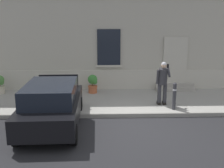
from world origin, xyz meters
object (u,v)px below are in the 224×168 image
person_on_phone (163,80)px  planter_terracotta (93,83)px  planter_cream (0,84)px  hatchback_car_black (52,104)px  bollard_near_person (174,95)px  planter_charcoal (46,84)px

person_on_phone → planter_terracotta: person_on_phone is taller
person_on_phone → planter_cream: person_on_phone is taller
hatchback_car_black → planter_terracotta: (1.19, 3.78, -0.18)m
hatchback_car_black → bollard_near_person: 4.52m
planter_cream → planter_charcoal: (2.13, -0.09, 0.00)m
person_on_phone → planter_terracotta: bearing=147.1°
planter_charcoal → planter_terracotta: size_ratio=1.00×
planter_cream → planter_terracotta: size_ratio=1.00×
planter_charcoal → planter_terracotta: 2.13m
hatchback_car_black → planter_charcoal: size_ratio=4.77×
bollard_near_person → hatchback_car_black: bearing=-164.1°
bollard_near_person → planter_cream: bollard_near_person is taller
planter_charcoal → planter_terracotta: (2.13, 0.09, 0.00)m
person_on_phone → planter_cream: bearing=166.4°
planter_charcoal → bollard_near_person: bearing=-24.9°
bollard_near_person → planter_cream: bearing=161.1°
hatchback_car_black → bollard_near_person: hatchback_car_black is taller
bollard_near_person → planter_charcoal: bollard_near_person is taller
bollard_near_person → planter_terracotta: bearing=141.2°
planter_charcoal → planter_terracotta: same height
hatchback_car_black → person_on_phone: person_on_phone is taller
hatchback_car_black → planter_charcoal: 3.81m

